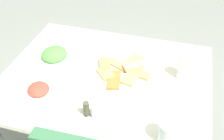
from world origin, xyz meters
The scene contains 10 objects.
dining_table centered at (0.00, 0.00, 0.68)m, with size 1.04×0.83×0.77m.
pide_platter centered at (-0.07, -0.06, 0.78)m, with size 0.31×0.32×0.04m.
salad_plate_greens centered at (0.27, 0.20, 0.78)m, with size 0.19×0.19×0.04m.
salad_plate_rice centered at (0.32, -0.07, 0.79)m, with size 0.22×0.22×0.07m.
soda_can centered at (-0.38, -0.10, 0.83)m, with size 0.07×0.07×0.12m, color silver.
drinking_glass centered at (-0.34, 0.31, 0.82)m, with size 0.08×0.08×0.10m, color silver.
paper_napkin centered at (0.16, -0.24, 0.77)m, with size 0.15×0.15×0.00m, color white.
fork centered at (0.16, -0.26, 0.77)m, with size 0.19×0.02×0.01m, color silver.
spoon centered at (0.16, -0.22, 0.77)m, with size 0.18×0.02×0.01m, color silver.
condiment_caddy centered at (-0.02, 0.28, 0.80)m, with size 0.11×0.11×0.09m.
Camera 1 is at (-0.32, 1.00, 1.67)m, focal length 43.41 mm.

